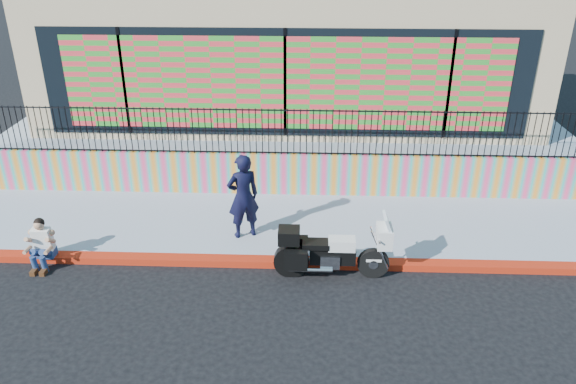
{
  "coord_description": "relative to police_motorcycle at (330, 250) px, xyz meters",
  "views": [
    {
      "loc": [
        0.65,
        -10.09,
        6.58
      ],
      "look_at": [
        0.19,
        1.2,
        1.16
      ],
      "focal_mm": 35.0,
      "sensor_mm": 36.0,
      "label": 1
    }
  ],
  "objects": [
    {
      "name": "storefront_building",
      "position": [
        -1.11,
        8.48,
        2.64
      ],
      "size": [
        14.0,
        8.06,
        4.0
      ],
      "color": "#CCAD88",
      "rests_on": "elevated_platform"
    },
    {
      "name": "mural_wall",
      "position": [
        -1.11,
        3.6,
        0.1
      ],
      "size": [
        16.0,
        0.2,
        1.1
      ],
      "primitive_type": "cube",
      "color": "#F64077",
      "rests_on": "sidewalk"
    },
    {
      "name": "seated_man",
      "position": [
        -6.03,
        0.09,
        -0.16
      ],
      "size": [
        0.54,
        0.71,
        1.06
      ],
      "color": "navy",
      "rests_on": "ground"
    },
    {
      "name": "metal_fence",
      "position": [
        -1.11,
        3.6,
        1.25
      ],
      "size": [
        15.8,
        0.04,
        1.2
      ],
      "primitive_type": null,
      "color": "black",
      "rests_on": "mural_wall"
    },
    {
      "name": "police_motorcycle",
      "position": [
        0.0,
        0.0,
        0.0
      ],
      "size": [
        2.32,
        0.77,
        1.44
      ],
      "color": "black",
      "rests_on": "ground"
    },
    {
      "name": "ground",
      "position": [
        -1.11,
        0.35,
        -0.6
      ],
      "size": [
        90.0,
        90.0,
        0.0
      ],
      "primitive_type": "plane",
      "color": "black",
      "rests_on": "ground"
    },
    {
      "name": "police_officer",
      "position": [
        -1.91,
        1.33,
        0.53
      ],
      "size": [
        0.85,
        0.72,
        1.97
      ],
      "primitive_type": "imported",
      "rotation": [
        0.0,
        0.0,
        3.55
      ],
      "color": "black",
      "rests_on": "sidewalk"
    },
    {
      "name": "elevated_platform",
      "position": [
        -1.11,
        8.7,
        0.02
      ],
      "size": [
        16.0,
        10.0,
        1.25
      ],
      "primitive_type": "cube",
      "color": "#909AAD",
      "rests_on": "ground"
    },
    {
      "name": "sidewalk",
      "position": [
        -1.11,
        2.0,
        -0.53
      ],
      "size": [
        16.0,
        3.0,
        0.15
      ],
      "primitive_type": "cube",
      "color": "#909AAD",
      "rests_on": "ground"
    },
    {
      "name": "red_curb",
      "position": [
        -1.11,
        0.35,
        -0.53
      ],
      "size": [
        16.0,
        0.3,
        0.15
      ],
      "primitive_type": "cube",
      "color": "#B42A0C",
      "rests_on": "ground"
    }
  ]
}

